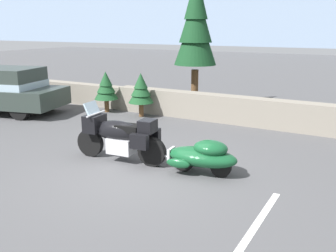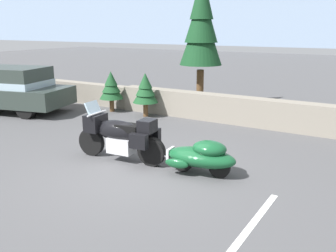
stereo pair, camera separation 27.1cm
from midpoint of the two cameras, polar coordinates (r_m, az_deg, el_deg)
name	(u,v)px [view 2 (the right image)]	position (r m, az deg, el deg)	size (l,w,h in m)	color
ground_plane	(136,170)	(8.23, -3.93, -6.70)	(80.00, 80.00, 0.00)	#4C4C4F
stone_guard_wall	(235,110)	(12.30, 10.78, 2.33)	(24.00, 0.58, 0.88)	gray
touring_motorcycle	(120,134)	(8.67, -6.47, -1.29)	(2.31, 0.86, 1.33)	black
car_shaped_trailer	(201,156)	(7.87, 6.10, -4.56)	(2.22, 0.85, 0.76)	black
suv_at_left_edge	(7,89)	(14.94, -22.82, 5.28)	(5.13, 3.05, 1.63)	black
pine_tree_tall	(201,24)	(14.41, 5.65, 15.20)	(1.59, 1.59, 5.02)	brown
pine_sapling_near	(145,89)	(12.94, -2.86, 5.58)	(0.87, 0.87, 1.52)	brown
pine_sapling_farther	(111,87)	(13.85, -8.09, 5.96)	(0.87, 0.87, 1.48)	brown
parking_stripe_marker	(239,241)	(5.80, 12.16, -16.74)	(0.12, 3.60, 0.01)	silver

